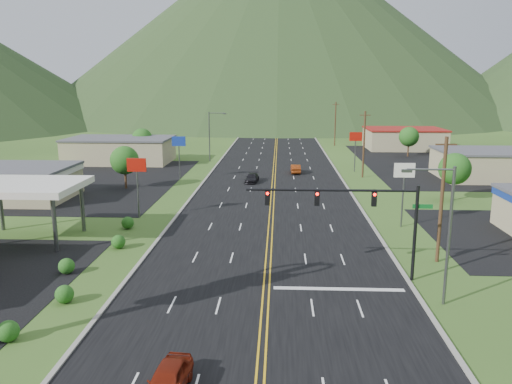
{
  "coord_description": "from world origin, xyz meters",
  "views": [
    {
      "loc": [
        0.82,
        -20.48,
        13.89
      ],
      "look_at": [
        -1.24,
        22.84,
        4.5
      ],
      "focal_mm": 35.0,
      "sensor_mm": 36.0,
      "label": 1
    }
  ],
  "objects_px": {
    "traffic_signal": "(359,208)",
    "car_dark_mid": "(252,178)",
    "car_red_far": "(296,169)",
    "streetlight_east": "(445,227)",
    "car_red_near": "(168,381)",
    "gas_canopy": "(23,188)",
    "streetlight_west": "(211,133)"
  },
  "relations": [
    {
      "from": "traffic_signal",
      "to": "car_dark_mid",
      "type": "height_order",
      "value": "traffic_signal"
    },
    {
      "from": "streetlight_west",
      "to": "car_red_near",
      "type": "relative_size",
      "value": 2.25
    },
    {
      "from": "traffic_signal",
      "to": "gas_canopy",
      "type": "distance_m",
      "value": 29.59
    },
    {
      "from": "traffic_signal",
      "to": "car_red_far",
      "type": "bearing_deg",
      "value": 93.99
    },
    {
      "from": "streetlight_east",
      "to": "car_red_near",
      "type": "xyz_separation_m",
      "value": [
        -15.33,
        -10.37,
        -4.5
      ]
    },
    {
      "from": "streetlight_east",
      "to": "car_red_far",
      "type": "relative_size",
      "value": 2.14
    },
    {
      "from": "car_red_near",
      "to": "car_red_far",
      "type": "bearing_deg",
      "value": 88.16
    },
    {
      "from": "gas_canopy",
      "to": "car_dark_mid",
      "type": "distance_m",
      "value": 34.18
    },
    {
      "from": "streetlight_west",
      "to": "car_dark_mid",
      "type": "bearing_deg",
      "value": -66.65
    },
    {
      "from": "gas_canopy",
      "to": "car_red_far",
      "type": "height_order",
      "value": "gas_canopy"
    },
    {
      "from": "traffic_signal",
      "to": "car_red_near",
      "type": "distance_m",
      "value": 18.47
    },
    {
      "from": "gas_canopy",
      "to": "car_red_far",
      "type": "xyz_separation_m",
      "value": [
        25.4,
        36.1,
        -4.18
      ]
    },
    {
      "from": "traffic_signal",
      "to": "car_red_far",
      "type": "xyz_separation_m",
      "value": [
        -3.08,
        44.1,
        -4.64
      ]
    },
    {
      "from": "traffic_signal",
      "to": "car_red_far",
      "type": "height_order",
      "value": "traffic_signal"
    },
    {
      "from": "car_dark_mid",
      "to": "car_red_far",
      "type": "height_order",
      "value": "car_red_far"
    },
    {
      "from": "car_dark_mid",
      "to": "car_red_far",
      "type": "relative_size",
      "value": 1.0
    },
    {
      "from": "streetlight_east",
      "to": "car_dark_mid",
      "type": "height_order",
      "value": "streetlight_east"
    },
    {
      "from": "car_red_far",
      "to": "streetlight_east",
      "type": "bearing_deg",
      "value": 97.81
    },
    {
      "from": "gas_canopy",
      "to": "car_red_near",
      "type": "height_order",
      "value": "gas_canopy"
    },
    {
      "from": "traffic_signal",
      "to": "car_red_near",
      "type": "relative_size",
      "value": 3.27
    },
    {
      "from": "gas_canopy",
      "to": "car_red_far",
      "type": "relative_size",
      "value": 2.38
    },
    {
      "from": "streetlight_east",
      "to": "traffic_signal",
      "type": "bearing_deg",
      "value": 139.61
    },
    {
      "from": "streetlight_west",
      "to": "streetlight_east",
      "type": "bearing_deg",
      "value": -69.14
    },
    {
      "from": "streetlight_west",
      "to": "car_red_far",
      "type": "height_order",
      "value": "streetlight_west"
    },
    {
      "from": "traffic_signal",
      "to": "car_red_far",
      "type": "distance_m",
      "value": 44.45
    },
    {
      "from": "streetlight_west",
      "to": "car_red_far",
      "type": "distance_m",
      "value": 19.73
    },
    {
      "from": "car_red_near",
      "to": "car_dark_mid",
      "type": "xyz_separation_m",
      "value": [
        1.04,
        50.53,
        -0.07
      ]
    },
    {
      "from": "gas_canopy",
      "to": "streetlight_west",
      "type": "bearing_deg",
      "value": 77.87
    },
    {
      "from": "car_dark_mid",
      "to": "gas_canopy",
      "type": "bearing_deg",
      "value": -118.58
    },
    {
      "from": "car_red_near",
      "to": "gas_canopy",
      "type": "bearing_deg",
      "value": 134.11
    },
    {
      "from": "streetlight_east",
      "to": "car_dark_mid",
      "type": "relative_size",
      "value": 2.14
    },
    {
      "from": "traffic_signal",
      "to": "car_red_far",
      "type": "relative_size",
      "value": 3.12
    }
  ]
}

